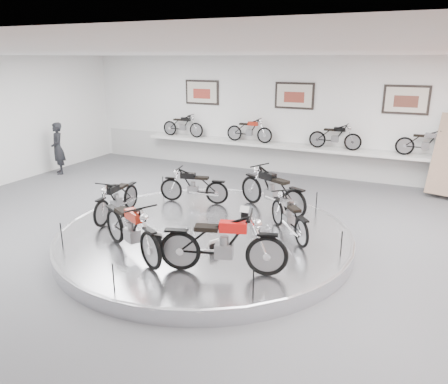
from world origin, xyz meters
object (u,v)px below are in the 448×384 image
at_px(bike_b, 272,189).
at_px(bike_c, 194,186).
at_px(display_platform, 205,237).
at_px(bike_a, 289,215).
at_px(bike_f, 223,243).
at_px(visitor, 58,148).
at_px(bike_d, 117,198).
at_px(bike_e, 131,228).
at_px(shelf, 290,147).

relative_size(bike_b, bike_c, 1.19).
relative_size(display_platform, bike_a, 4.13).
xyz_separation_m(bike_a, bike_f, (-0.56, -2.12, 0.11)).
height_order(display_platform, visitor, visitor).
height_order(bike_c, bike_d, bike_d).
distance_m(display_platform, bike_c, 2.05).
bearing_deg(bike_b, display_platform, 89.41).
height_order(bike_c, visitor, visitor).
bearing_deg(bike_c, display_platform, 114.09).
distance_m(display_platform, visitor, 8.11).
xyz_separation_m(bike_a, bike_e, (-2.44, -2.18, 0.09)).
height_order(shelf, bike_d, bike_d).
distance_m(display_platform, bike_b, 2.18).
relative_size(shelf, bike_a, 7.10).
xyz_separation_m(bike_a, bike_b, (-0.84, 1.36, 0.09)).
bearing_deg(bike_a, visitor, 32.79).
bearing_deg(bike_f, bike_c, 109.10).
bearing_deg(bike_d, visitor, -129.42).
distance_m(shelf, bike_a, 6.17).
height_order(bike_a, bike_b, bike_b).
xyz_separation_m(bike_c, visitor, (-6.26, 1.63, 0.14)).
bearing_deg(bike_f, bike_a, 58.43).
distance_m(shelf, bike_f, 8.11).
xyz_separation_m(bike_a, visitor, (-9.15, 2.74, 0.14)).
xyz_separation_m(shelf, bike_f, (1.19, -8.02, -0.14)).
relative_size(bike_c, visitor, 0.87).
xyz_separation_m(bike_d, bike_e, (1.57, -1.56, 0.08)).
relative_size(bike_d, visitor, 0.89).
distance_m(shelf, bike_d, 6.91).
relative_size(bike_f, visitor, 1.07).
xyz_separation_m(shelf, bike_c, (-1.14, -4.80, -0.24)).
xyz_separation_m(bike_b, bike_c, (-2.05, -0.26, -0.09)).
height_order(display_platform, bike_c, bike_c).
bearing_deg(shelf, bike_d, -109.09).
distance_m(shelf, bike_e, 8.12).
distance_m(display_platform, bike_f, 2.14).
distance_m(shelf, visitor, 8.05).
bearing_deg(bike_e, bike_a, 69.31).
distance_m(bike_c, bike_d, 2.05).
bearing_deg(bike_f, bike_d, 139.73).
bearing_deg(visitor, display_platform, 15.09).
bearing_deg(bike_c, bike_f, 114.55).
xyz_separation_m(shelf, bike_a, (1.75, -5.91, -0.24)).
height_order(bike_d, bike_f, bike_f).
xyz_separation_m(display_platform, shelf, (0.00, 6.40, 0.85)).
bearing_deg(bike_d, bike_e, 38.82).
height_order(bike_b, bike_d, bike_b).
height_order(shelf, bike_f, bike_f).
height_order(bike_b, visitor, visitor).
bearing_deg(visitor, bike_b, 29.28).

